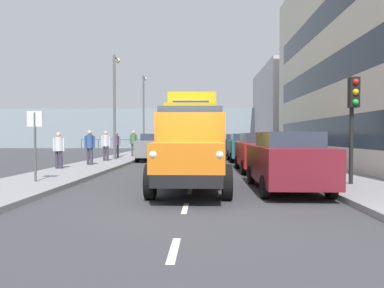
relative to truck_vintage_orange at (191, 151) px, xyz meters
The scene contains 23 objects.
ground_plane 10.20m from the truck_vintage_orange, 89.86° to the right, with size 80.00×80.00×0.00m, color #38383D.
sidewalk_left 11.41m from the truck_vintage_orange, 116.84° to the right, with size 2.79×40.51×0.15m, color gray.
sidewalk_right 11.43m from the truck_vintage_orange, 62.93° to the right, with size 2.79×40.51×0.15m, color gray.
road_centreline_markings 9.51m from the truck_vintage_orange, 89.84° to the right, with size 0.12×36.42×0.01m.
building_far_block 30.08m from the truck_vintage_orange, 111.34° to the right, with size 8.72×13.11×8.81m.
sea_horizon 33.41m from the truck_vintage_orange, 89.96° to the right, with size 80.00×0.80×5.00m, color #84939E.
seawall_railing 29.79m from the truck_vintage_orange, 89.95° to the right, with size 28.08×0.08×1.20m.
truck_vintage_orange is the anchor object (origin of this frame).
lorry_cargo_yellow 9.74m from the truck_vintage_orange, 88.40° to the right, with size 2.58×8.20×3.87m.
car_maroon_kerbside_near 2.81m from the truck_vintage_orange, behind, with size 1.86×4.28×1.72m.
car_red_kerbside_1 6.31m from the truck_vintage_orange, 116.20° to the right, with size 1.77×4.46×1.72m.
car_teal_kerbside_2 12.13m from the truck_vintage_orange, 103.28° to the right, with size 1.78×4.30×1.72m.
car_navy_kerbside_3 18.08m from the truck_vintage_orange, 98.86° to the right, with size 1.89×4.09×1.72m.
car_grey_oppositeside_0 12.33m from the truck_vintage_orange, 76.70° to the right, with size 1.84×4.18×1.72m.
pedestrian_couple_a 7.90m from the truck_vintage_orange, 39.84° to the right, with size 0.53×0.34×1.61m.
pedestrian_strolling 8.86m from the truck_vintage_orange, 52.86° to the right, with size 0.53×0.34×1.73m.
pedestrian_couple_b 11.16m from the truck_vintage_orange, 61.45° to the right, with size 0.53×0.34×1.73m.
pedestrian_near_railing 13.69m from the truck_vintage_orange, 66.63° to the right, with size 0.53×0.34×1.67m.
pedestrian_in_dark_coat 14.88m from the truck_vintage_orange, 71.90° to the right, with size 0.53×0.34×1.81m.
traffic_light_near 5.04m from the truck_vintage_orange, behind, with size 0.28×0.41×3.20m.
lamp_post_promenade 12.75m from the truck_vintage_orange, 65.42° to the right, with size 0.32×1.14×6.42m.
lamp_post_far 22.32m from the truck_vintage_orange, 76.43° to the right, with size 0.32×1.14×6.92m.
street_sign 5.11m from the truck_vintage_orange, ahead, with size 0.50×0.07×2.25m.
Camera 1 is at (-0.44, 8.23, 1.62)m, focal length 32.30 mm.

